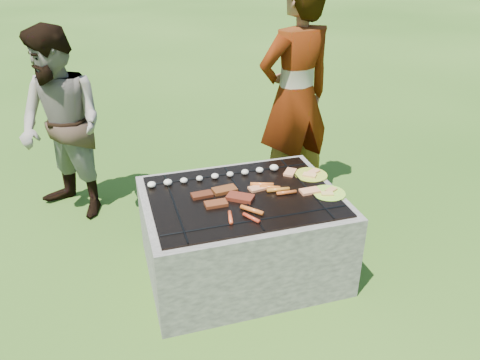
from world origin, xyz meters
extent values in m
plane|color=#264A12|center=(0.00, 0.00, 0.00)|extent=(60.00, 60.00, 0.00)
cube|color=#9E968C|center=(0.00, 0.41, 0.30)|extent=(1.30, 0.18, 0.60)
cube|color=gray|center=(0.00, -0.41, 0.30)|extent=(1.30, 0.18, 0.60)
cube|color=#A8A195|center=(-0.56, 0.00, 0.30)|extent=(0.18, 0.64, 0.60)
cube|color=gray|center=(0.56, 0.00, 0.30)|extent=(0.18, 0.64, 0.60)
cube|color=black|center=(0.00, 0.00, 0.24)|extent=(0.94, 0.64, 0.48)
sphere|color=#FF5914|center=(0.00, 0.00, 0.46)|extent=(0.10, 0.10, 0.10)
cube|color=black|center=(0.00, 0.00, 0.61)|extent=(1.20, 0.90, 0.01)
cylinder|color=black|center=(-0.45, 0.00, 0.61)|extent=(0.01, 0.88, 0.01)
cylinder|color=black|center=(0.00, 0.00, 0.61)|extent=(0.01, 0.88, 0.01)
cylinder|color=black|center=(0.45, 0.00, 0.61)|extent=(0.01, 0.88, 0.01)
cylinder|color=black|center=(0.00, -0.32, 0.61)|extent=(1.18, 0.01, 0.01)
cylinder|color=black|center=(0.00, 0.32, 0.61)|extent=(1.18, 0.01, 0.01)
ellipsoid|color=white|center=(-0.56, 0.29, 0.63)|extent=(0.06, 0.06, 0.04)
ellipsoid|color=beige|center=(-0.45, 0.29, 0.63)|extent=(0.06, 0.06, 0.04)
ellipsoid|color=#EDE4C9|center=(-0.34, 0.29, 0.63)|extent=(0.05, 0.05, 0.04)
ellipsoid|color=beige|center=(-0.22, 0.29, 0.63)|extent=(0.05, 0.05, 0.03)
ellipsoid|color=silver|center=(-0.11, 0.29, 0.63)|extent=(0.05, 0.05, 0.04)
ellipsoid|color=beige|center=(0.00, 0.29, 0.63)|extent=(0.05, 0.05, 0.04)
ellipsoid|color=beige|center=(0.11, 0.29, 0.63)|extent=(0.05, 0.05, 0.04)
ellipsoid|color=beige|center=(0.22, 0.29, 0.63)|extent=(0.05, 0.05, 0.04)
ellipsoid|color=beige|center=(0.33, 0.29, 0.63)|extent=(0.06, 0.06, 0.05)
cube|color=maroon|center=(-0.26, 0.06, 0.62)|extent=(0.14, 0.09, 0.02)
cube|color=#A0501D|center=(-0.10, 0.08, 0.62)|extent=(0.17, 0.11, 0.02)
cube|color=#9A461C|center=(-0.20, -0.08, 0.62)|extent=(0.14, 0.08, 0.02)
cube|color=maroon|center=(-0.03, -0.05, 0.62)|extent=(0.20, 0.18, 0.03)
cylinder|color=orange|center=(0.16, 0.08, 0.63)|extent=(0.16, 0.08, 0.03)
cylinder|color=#D65D23|center=(0.20, 0.03, 0.63)|extent=(0.14, 0.08, 0.03)
cylinder|color=orange|center=(0.24, -0.02, 0.63)|extent=(0.16, 0.05, 0.03)
cylinder|color=#CA6B21|center=(0.28, -0.07, 0.62)|extent=(0.14, 0.03, 0.03)
cylinder|color=orange|center=(-0.01, -0.22, 0.63)|extent=(0.13, 0.14, 0.03)
cylinder|color=orange|center=(-0.16, -0.26, 0.62)|extent=(0.05, 0.13, 0.02)
cylinder|color=#BA321E|center=(-0.04, -0.30, 0.62)|extent=(0.08, 0.12, 0.02)
cube|color=tan|center=(0.13, 0.05, 0.62)|extent=(0.13, 0.09, 0.02)
cube|color=#DAB76F|center=(0.45, -0.09, 0.62)|extent=(0.13, 0.08, 0.02)
cube|color=tan|center=(0.43, 0.21, 0.62)|extent=(0.13, 0.14, 0.02)
cylinder|color=yellow|center=(0.56, 0.14, 0.61)|extent=(0.27, 0.27, 0.02)
cube|color=#F1CA7B|center=(0.54, 0.12, 0.62)|extent=(0.11, 0.10, 0.02)
cube|color=#F5AB7D|center=(0.59, 0.16, 0.62)|extent=(0.11, 0.09, 0.02)
cylinder|color=yellow|center=(0.56, -0.14, 0.61)|extent=(0.29, 0.29, 0.01)
cube|color=#E1CD73|center=(0.54, -0.16, 0.62)|extent=(0.09, 0.07, 0.01)
cube|color=tan|center=(0.59, -0.12, 0.62)|extent=(0.09, 0.08, 0.01)
imported|color=gray|center=(0.72, 0.86, 0.95)|extent=(0.78, 0.60, 1.90)
imported|color=#A89D8C|center=(-1.14, 1.19, 0.79)|extent=(0.95, 0.97, 1.57)
camera|label=1|loc=(-0.79, -2.58, 2.13)|focal=35.00mm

